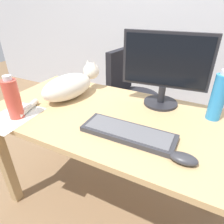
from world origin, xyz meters
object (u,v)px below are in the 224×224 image
object	(u,v)px
monitor	(165,68)
keyboard	(128,133)
cat	(70,85)
water_bottle	(13,99)
computer_mouse	(184,159)
spray_bottle	(218,97)
office_chair	(131,105)

from	to	relation	value
monitor	keyboard	distance (m)	0.44
cat	water_bottle	distance (m)	0.36
monitor	computer_mouse	size ratio (longest dim) A/B	4.36
spray_bottle	cat	bearing A→B (deg)	-171.72
water_bottle	computer_mouse	bearing A→B (deg)	3.54
monitor	spray_bottle	size ratio (longest dim) A/B	1.81
keyboard	water_bottle	size ratio (longest dim) A/B	1.88
monitor	keyboard	xyz separation A→B (m)	(-0.05, -0.38, -0.21)
keyboard	spray_bottle	bearing A→B (deg)	45.10
office_chair	computer_mouse	distance (m)	1.22
water_bottle	office_chair	bearing A→B (deg)	76.53
monitor	keyboard	size ratio (longest dim) A/B	1.09
monitor	water_bottle	distance (m)	0.83
monitor	office_chair	bearing A→B (deg)	126.42
monitor	spray_bottle	world-z (taller)	monitor
monitor	cat	xyz separation A→B (m)	(-0.54, -0.16, -0.15)
keyboard	water_bottle	distance (m)	0.62
office_chair	cat	world-z (taller)	cat
keyboard	computer_mouse	xyz separation A→B (m)	(0.26, -0.07, 0.00)
cat	water_bottle	bearing A→B (deg)	-106.67
water_bottle	monitor	bearing A→B (deg)	37.73
computer_mouse	monitor	bearing A→B (deg)	115.13
keyboard	spray_bottle	size ratio (longest dim) A/B	1.66
office_chair	computer_mouse	world-z (taller)	office_chair
cat	spray_bottle	xyz separation A→B (m)	(0.84, 0.12, 0.04)
computer_mouse	spray_bottle	bearing A→B (deg)	78.79
computer_mouse	office_chair	bearing A→B (deg)	121.63
cat	monitor	bearing A→B (deg)	16.24
office_chair	water_bottle	xyz separation A→B (m)	(-0.25, -1.04, 0.46)
keyboard	cat	world-z (taller)	cat
computer_mouse	spray_bottle	xyz separation A→B (m)	(0.08, 0.41, 0.11)
computer_mouse	spray_bottle	world-z (taller)	spray_bottle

